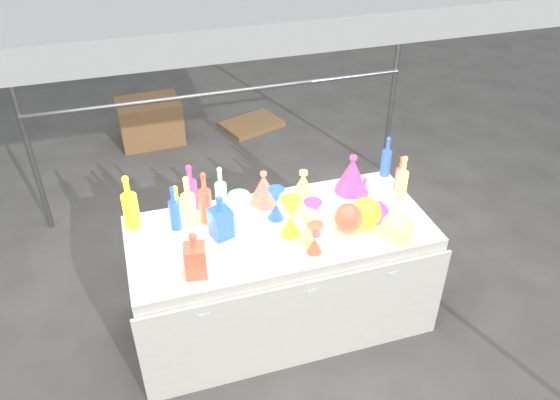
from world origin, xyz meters
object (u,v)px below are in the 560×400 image
object	(u,v)px
bottle_0	(177,205)
hourglass_0	(315,238)
globe_0	(366,213)
cardboard_box_closed	(150,121)
lampshade_0	(264,188)
display_table	(280,275)

from	to	relation	value
bottle_0	hourglass_0	distance (m)	0.84
bottle_0	globe_0	world-z (taller)	bottle_0
cardboard_box_closed	hourglass_0	world-z (taller)	hourglass_0
cardboard_box_closed	lampshade_0	xyz separation A→B (m)	(0.52, -2.46, 0.64)
cardboard_box_closed	hourglass_0	xyz separation A→B (m)	(0.66, -3.00, 0.62)
hourglass_0	lampshade_0	bearing A→B (deg)	104.11
hourglass_0	globe_0	bearing A→B (deg)	22.09
hourglass_0	globe_0	world-z (taller)	hourglass_0
display_table	cardboard_box_closed	size ratio (longest dim) A/B	2.99
globe_0	lampshade_0	xyz separation A→B (m)	(-0.52, 0.39, 0.04)
bottle_0	lampshade_0	xyz separation A→B (m)	(0.55, 0.07, -0.02)
lampshade_0	bottle_0	bearing A→B (deg)	177.11
bottle_0	hourglass_0	xyz separation A→B (m)	(0.68, -0.48, -0.04)
lampshade_0	hourglass_0	bearing A→B (deg)	-85.90
hourglass_0	globe_0	distance (m)	0.41
cardboard_box_closed	globe_0	world-z (taller)	globe_0
display_table	bottle_0	world-z (taller)	bottle_0
display_table	lampshade_0	world-z (taller)	lampshade_0
globe_0	cardboard_box_closed	bearing A→B (deg)	110.06
display_table	globe_0	xyz separation A→B (m)	(0.50, -0.10, 0.45)
hourglass_0	globe_0	xyz separation A→B (m)	(0.38, 0.16, -0.02)
hourglass_0	cardboard_box_closed	bearing A→B (deg)	102.33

